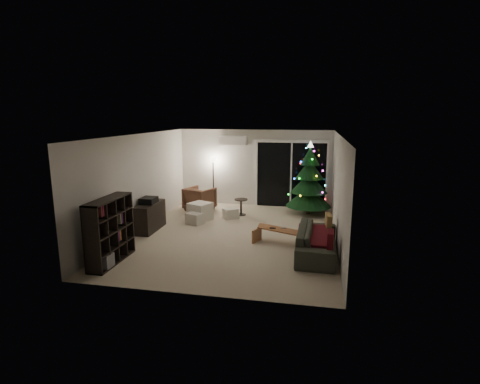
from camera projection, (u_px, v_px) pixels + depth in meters
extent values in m
plane|color=beige|center=(234.00, 235.00, 9.44)|extent=(6.50, 6.50, 0.00)
plane|color=white|center=(233.00, 135.00, 8.93)|extent=(6.50, 6.50, 0.00)
cube|color=silver|center=(255.00, 168.00, 12.31)|extent=(5.00, 0.02, 2.50)
cube|color=silver|center=(191.00, 223.00, 6.07)|extent=(5.00, 0.02, 2.50)
cube|color=silver|center=(139.00, 183.00, 9.67)|extent=(0.02, 6.50, 2.50)
cube|color=silver|center=(338.00, 190.00, 8.71)|extent=(0.02, 6.50, 2.50)
cube|color=black|center=(291.00, 175.00, 12.10)|extent=(2.20, 0.02, 2.10)
cube|color=white|center=(233.00, 140.00, 12.14)|extent=(0.90, 0.22, 0.28)
cube|color=#3F3833|center=(291.00, 205.00, 12.82)|extent=(2.60, 1.00, 0.10)
cube|color=white|center=(292.00, 187.00, 13.09)|extent=(2.20, 0.06, 1.00)
cube|color=black|center=(149.00, 217.00, 9.77)|extent=(0.44, 1.16, 0.72)
cube|color=black|center=(149.00, 200.00, 9.68)|extent=(0.37, 0.43, 0.15)
imported|color=brown|center=(200.00, 199.00, 11.81)|extent=(1.03, 1.04, 0.74)
cube|color=white|center=(200.00, 211.00, 10.74)|extent=(0.74, 0.74, 0.50)
cube|color=silver|center=(195.00, 219.00, 10.35)|extent=(0.53, 0.48, 0.31)
cube|color=silver|center=(231.00, 213.00, 10.93)|extent=(0.51, 0.50, 0.29)
cylinder|color=black|center=(241.00, 207.00, 11.26)|extent=(0.50, 0.50, 0.49)
cylinder|color=black|center=(213.00, 182.00, 12.40)|extent=(0.25, 0.25, 1.57)
imported|color=black|center=(317.00, 241.00, 8.09)|extent=(0.87, 2.08, 0.60)
cube|color=#410D0B|center=(313.00, 235.00, 8.08)|extent=(0.64, 1.48, 0.05)
cube|color=#A17B48|center=(328.00, 222.00, 8.61)|extent=(0.15, 0.40, 0.39)
cube|color=#410D0B|center=(331.00, 241.00, 7.36)|extent=(0.15, 0.40, 0.39)
cube|color=black|center=(273.00, 228.00, 8.80)|extent=(0.14, 0.04, 0.02)
cube|color=slate|center=(284.00, 228.00, 8.80)|extent=(0.13, 0.08, 0.02)
cone|color=black|center=(309.00, 178.00, 11.21)|extent=(1.61, 1.61, 2.22)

